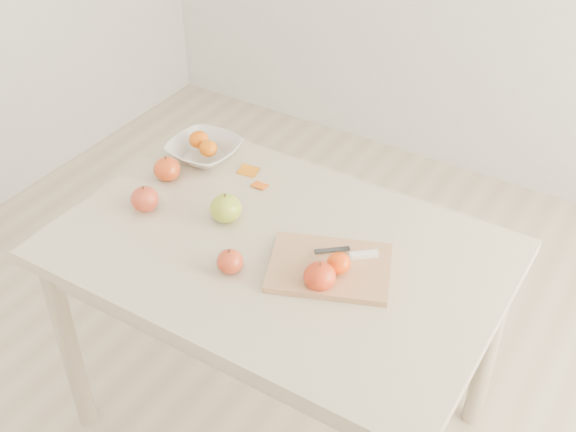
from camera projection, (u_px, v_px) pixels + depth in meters
The scene contains 15 objects.
ground at pixel (280, 418), 2.41m from camera, with size 3.50×3.50×0.00m, color #C6B293.
table at pixel (279, 273), 2.01m from camera, with size 1.20×0.80×0.75m.
cutting_board at pixel (330, 267), 1.87m from camera, with size 0.31×0.23×0.02m, color #AB8255.
board_tangerine at pixel (339, 263), 1.83m from camera, with size 0.06×0.06×0.05m, color #CA4307.
fruit_bowl at pixel (204, 150), 2.28m from camera, with size 0.22×0.22×0.05m, color silver.
bowl_tangerine_near at pixel (199, 139), 2.28m from camera, with size 0.06×0.06×0.06m, color #E96108.
bowl_tangerine_far at pixel (208, 148), 2.25m from camera, with size 0.06×0.06×0.05m, color #CF6307.
orange_peel_a at pixel (248, 172), 2.23m from camera, with size 0.06×0.04×0.00m, color orange.
orange_peel_b at pixel (260, 186), 2.17m from camera, with size 0.04×0.04×0.00m, color #DA580F.
paring_knife at pixel (359, 254), 1.89m from camera, with size 0.16×0.09×0.01m.
apple_green at pixel (226, 208), 2.02m from camera, with size 0.09×0.09×0.08m, color olive.
apple_red_b at pixel (145, 199), 2.06m from camera, with size 0.08×0.08×0.07m, color maroon.
apple_red_e at pixel (320, 276), 1.80m from camera, with size 0.08×0.08×0.07m, color #A30511.
apple_red_c at pixel (230, 262), 1.85m from camera, with size 0.07×0.07×0.06m, color maroon.
apple_red_a at pixel (167, 169), 2.18m from camera, with size 0.08×0.08×0.07m, color maroon.
Camera 1 is at (0.81, -1.26, 2.00)m, focal length 45.00 mm.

